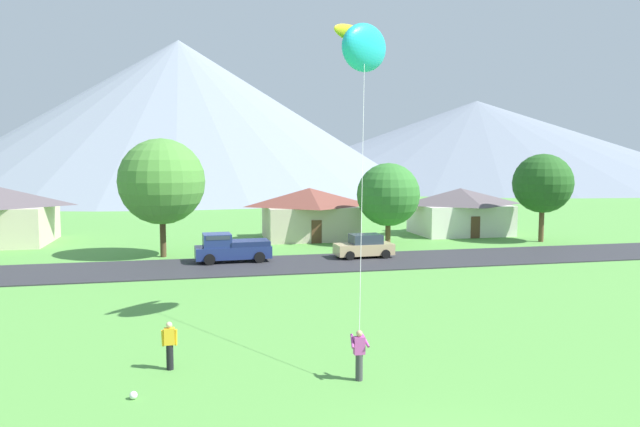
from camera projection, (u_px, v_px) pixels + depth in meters
name	position (u px, v px, depth m)	size (l,w,h in m)	color
road_strip	(280.00, 265.00, 40.07)	(160.00, 7.08, 0.08)	#2D2D33
mountain_far_west_ridge	(476.00, 142.00, 174.73)	(137.14, 137.14, 24.32)	slate
mountain_far_east_ridge	(180.00, 116.00, 133.93)	(109.93, 109.93, 33.92)	gray
mountain_west_ridge	(211.00, 126.00, 181.88)	(118.17, 118.17, 34.48)	gray
house_left_center	(309.00, 212.00, 53.16)	(8.55, 6.64, 4.61)	beige
house_right_center	(460.00, 210.00, 56.53)	(9.17, 6.84, 4.42)	silver
tree_near_left	(543.00, 184.00, 50.96)	(5.13, 5.13, 7.67)	brown
tree_left_of_center	(388.00, 195.00, 49.28)	(5.30, 5.30, 6.89)	brown
tree_center	(162.00, 182.00, 42.94)	(6.30, 6.30, 8.72)	#4C3823
parked_car_tan_mid_west	(364.00, 246.00, 42.78)	(4.28, 2.24, 1.68)	tan
pickup_truck_navy_west_side	(231.00, 248.00, 40.94)	(5.29, 2.51, 1.99)	navy
kite_flyer_with_kite	(364.00, 51.00, 24.29)	(3.85, 7.83, 12.86)	#3D3D42
watcher_person	(170.00, 345.00, 20.14)	(0.56, 0.24, 1.68)	black
soccer_ball	(133.00, 395.00, 17.72)	(0.24, 0.24, 0.24)	white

